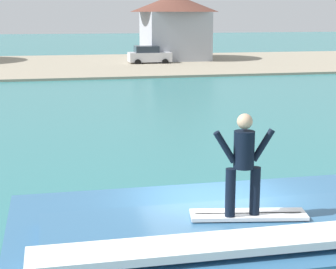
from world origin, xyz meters
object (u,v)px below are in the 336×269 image
house_gabled_white (174,23)px  wave_crest (228,263)px  surfer (244,160)px  car_far_shore (149,55)px  surfboard (248,215)px

house_gabled_white → wave_crest: bearing=-101.7°
surfer → house_gabled_white: (10.35, 50.65, 1.10)m
house_gabled_white → car_far_shore: bearing=-129.6°
surfer → car_far_shore: bearing=81.6°
surfer → car_far_shore: (6.82, 46.39, -1.87)m
surfer → car_far_shore: 46.92m
wave_crest → surfer: surfer is taller
surfboard → car_far_shore: bearing=81.8°
surfer → house_gabled_white: bearing=78.5°
wave_crest → surfer: (0.04, -0.52, 1.94)m
surfboard → car_far_shore: 46.81m
car_far_shore → house_gabled_white: house_gabled_white is taller
wave_crest → house_gabled_white: (10.39, 50.13, 3.04)m
surfboard → car_far_shore: surfboard is taller
surfboard → car_far_shore: (6.69, 46.32, -0.94)m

